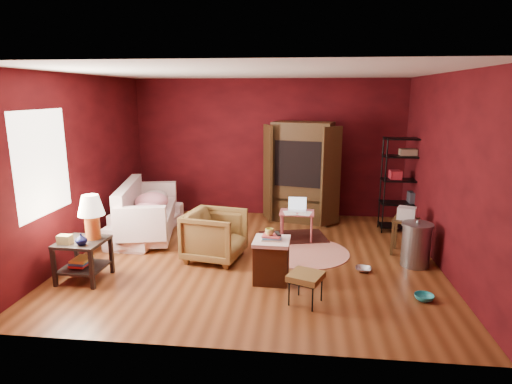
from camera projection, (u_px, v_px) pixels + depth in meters
The scene contains 18 objects.
room at pixel (252, 169), 6.39m from camera, with size 5.54×5.04×2.84m.
sofa at pixel (146, 215), 7.67m from camera, with size 1.91×0.56×0.75m, color silver.
armchair at pixel (215, 233), 6.53m from camera, with size 0.82×0.77×0.84m, color black.
pet_bowl_steel at pixel (364, 264), 6.14m from camera, with size 0.23×0.06×0.23m, color silver.
pet_bowl_turquoise at pixel (425, 291), 5.28m from camera, with size 0.24×0.07×0.24m, color teal.
vase at pixel (81, 239), 5.59m from camera, with size 0.15×0.16×0.15m, color #0C103D.
mug at pixel (269, 231), 5.69m from camera, with size 0.12×0.09×0.12m, color #DBD76B.
side_table at pixel (87, 229), 5.79m from camera, with size 0.62×0.62×1.18m.
sofa_cushions at pixel (146, 212), 7.65m from camera, with size 1.24×2.21×0.87m.
hamper at pixel (271, 259), 5.80m from camera, with size 0.50×0.50×0.68m.
footstool at pixel (306, 278), 5.16m from camera, with size 0.49×0.49×0.39m.
rug_round at pixel (305, 252), 6.89m from camera, with size 1.84×1.84×0.01m.
rug_oriental at pixel (293, 237), 7.60m from camera, with size 1.28×1.00×0.01m.
laptop_desk at pixel (297, 215), 7.41m from camera, with size 0.60×0.47×0.73m.
tv_armoire at pixel (302, 170), 8.41m from camera, with size 1.51×1.04×1.97m.
wire_shelving at pixel (406, 181), 7.77m from camera, with size 0.86×0.39×1.74m.
small_stand at pixel (406, 219), 6.73m from camera, with size 0.49×0.49×0.77m.
trash_can at pixel (416, 244), 6.30m from camera, with size 0.58×0.58×0.71m.
Camera 1 is at (0.72, -6.27, 2.51)m, focal length 30.00 mm.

